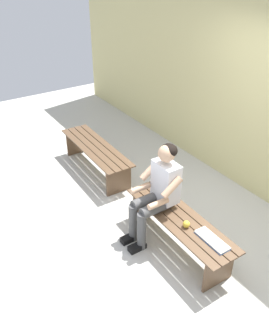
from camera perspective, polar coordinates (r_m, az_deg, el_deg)
The scene contains 7 objects.
ground_plane at distance 4.73m, azimuth -10.89°, elevation -9.81°, with size 10.00×7.00×0.04m, color beige.
brick_wall at distance 5.09m, azimuth 20.15°, elevation 12.02°, with size 9.50×0.24×3.03m, color #D1C684.
bench_near at distance 4.21m, azimuth 7.23°, elevation -9.12°, with size 1.61×0.48×0.45m.
bench_far at distance 5.62m, azimuth -6.27°, elevation 2.53°, with size 1.67×0.48×0.45m.
person_seated at distance 4.13m, azimuth 3.71°, elevation -3.62°, with size 0.50×0.69×1.26m.
apple at distance 3.99m, azimuth 8.39°, elevation -8.99°, with size 0.08×0.08×0.08m, color gold.
book_open at distance 3.90m, azimuth 12.46°, elevation -11.34°, with size 0.41×0.16×0.02m.
Camera 1 is at (-2.34, 2.17, 3.09)m, focal length 37.61 mm.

